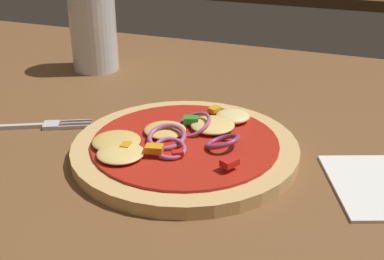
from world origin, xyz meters
TOP-DOWN VIEW (x-y plane):
  - dining_table at (0.00, 0.00)m, footprint 1.47×0.83m
  - pizza at (-0.04, -0.02)m, footprint 0.24×0.24m
  - fork at (-0.24, -0.03)m, footprint 0.16×0.09m
  - beer_glass at (-0.28, 0.20)m, footprint 0.07×0.07m

SIDE VIEW (x-z plane):
  - dining_table at x=0.00m, z-range 0.00..0.03m
  - fork at x=-0.24m, z-range 0.03..0.03m
  - pizza at x=-0.04m, z-range 0.02..0.06m
  - beer_glass at x=-0.28m, z-range 0.02..0.16m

